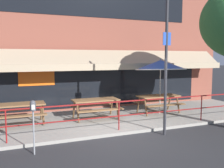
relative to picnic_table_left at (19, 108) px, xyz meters
The scene contains 10 objects.
ground_plane 3.85m from the picnic_table_left, 36.20° to the right, with size 120.00×120.00×0.00m, color #2D2D30.
patio_deck 3.13m from the picnic_table_left, ahead, with size 15.00×4.00×0.10m, color #9E998E.
restaurant_building 4.64m from the picnic_table_left, 33.06° to the left, with size 15.00×1.60×7.20m.
patio_railing 3.62m from the picnic_table_left, 32.36° to the right, with size 13.84×0.04×0.97m.
picnic_table_left is the anchor object (origin of this frame).
picnic_table_centre 2.84m from the picnic_table_left, ahead, with size 1.80×1.42×0.76m.
picnic_table_right 5.69m from the picnic_table_left, ahead, with size 1.80×1.42×0.76m.
patio_umbrella_right 5.88m from the picnic_table_left, ahead, with size 2.14×2.14×2.38m.
parking_meter_near 2.88m from the picnic_table_left, 84.42° to the right, with size 0.15×0.16×1.42m.
street_sign_pole 5.32m from the picnic_table_left, 31.74° to the right, with size 0.28×0.09×4.28m.
Camera 1 is at (-3.25, -7.12, 2.50)m, focal length 40.00 mm.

